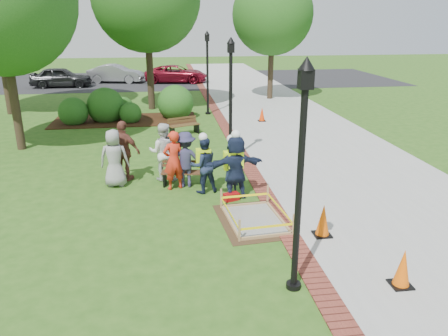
{
  "coord_description": "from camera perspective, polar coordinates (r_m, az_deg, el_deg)",
  "views": [
    {
      "loc": [
        -1.01,
        -9.82,
        4.82
      ],
      "look_at": [
        0.5,
        1.2,
        1.0
      ],
      "focal_mm": 35.0,
      "sensor_mm": 36.0,
      "label": 1
    }
  ],
  "objects": [
    {
      "name": "ground",
      "position": [
        10.98,
        -1.75,
        -7.08
      ],
      "size": [
        100.0,
        100.0,
        0.0
      ],
      "primitive_type": "plane",
      "color": "#285116",
      "rests_on": "ground"
    },
    {
      "name": "sidewalk",
      "position": [
        21.26,
        8.88,
        5.64
      ],
      "size": [
        6.0,
        60.0,
        0.02
      ],
      "primitive_type": "cube",
      "color": "#9E9E99",
      "rests_on": "ground"
    },
    {
      "name": "brick_edging",
      "position": [
        20.58,
        0.13,
        5.44
      ],
      "size": [
        0.5,
        60.0,
        0.03
      ],
      "primitive_type": "cube",
      "color": "maroon",
      "rests_on": "ground"
    },
    {
      "name": "mulch_bed",
      "position": [
        22.43,
        -12.77,
        6.12
      ],
      "size": [
        7.0,
        3.0,
        0.05
      ],
      "primitive_type": "cube",
      "color": "#381E0F",
      "rests_on": "ground"
    },
    {
      "name": "parking_lot",
      "position": [
        37.15,
        -6.28,
        11.38
      ],
      "size": [
        36.0,
        12.0,
        0.01
      ],
      "primitive_type": "cube",
      "color": "black",
      "rests_on": "ground"
    },
    {
      "name": "wet_concrete_pad",
      "position": [
        10.97,
        4.04,
        -5.8
      ],
      "size": [
        1.9,
        2.44,
        0.55
      ],
      "color": "#47331E",
      "rests_on": "ground"
    },
    {
      "name": "bench_near",
      "position": [
        13.31,
        -5.24,
        -1.28
      ],
      "size": [
        1.4,
        0.65,
        0.73
      ],
      "color": "#53331C",
      "rests_on": "ground"
    },
    {
      "name": "bench_far",
      "position": [
        19.23,
        -5.2,
        5.08
      ],
      "size": [
        1.43,
        0.94,
        0.74
      ],
      "color": "brown",
      "rests_on": "ground"
    },
    {
      "name": "cone_front",
      "position": [
        9.03,
        22.31,
        -12.1
      ],
      "size": [
        0.4,
        0.4,
        0.78
      ],
      "color": "black",
      "rests_on": "ground"
    },
    {
      "name": "cone_back",
      "position": [
        10.42,
        12.81,
        -6.76
      ],
      "size": [
        0.4,
        0.4,
        0.8
      ],
      "color": "black",
      "rests_on": "ground"
    },
    {
      "name": "cone_far",
      "position": [
        21.7,
        4.98,
        6.96
      ],
      "size": [
        0.36,
        0.36,
        0.71
      ],
      "color": "black",
      "rests_on": "ground"
    },
    {
      "name": "toolbox",
      "position": [
        12.21,
        0.96,
        -3.77
      ],
      "size": [
        0.47,
        0.36,
        0.21
      ],
      "primitive_type": "cube",
      "rotation": [
        0.0,
        0.0,
        0.35
      ],
      "color": "#9F0C0E",
      "rests_on": "ground"
    },
    {
      "name": "lamp_near",
      "position": [
        7.55,
        10.0,
        0.63
      ],
      "size": [
        0.28,
        0.28,
        4.26
      ],
      "color": "black",
      "rests_on": "ground"
    },
    {
      "name": "lamp_mid",
      "position": [
        15.17,
        0.88,
        10.08
      ],
      "size": [
        0.28,
        0.28,
        4.26
      ],
      "color": "black",
      "rests_on": "ground"
    },
    {
      "name": "lamp_far",
      "position": [
        23.05,
        -2.18,
        13.1
      ],
      "size": [
        0.28,
        0.28,
        4.26
      ],
      "color": "black",
      "rests_on": "ground"
    },
    {
      "name": "tree_right",
      "position": [
        27.78,
        6.35,
        19.33
      ],
      "size": [
        4.85,
        4.85,
        7.5
      ],
      "color": "#3D2D1E",
      "rests_on": "ground"
    },
    {
      "name": "shrub_a",
      "position": [
        22.29,
        -18.92,
        5.43
      ],
      "size": [
        1.4,
        1.4,
        1.4
      ],
      "primitive_type": "sphere",
      "color": "#194B15",
      "rests_on": "ground"
    },
    {
      "name": "shrub_b",
      "position": [
        22.52,
        -15.06,
        5.93
      ],
      "size": [
        1.79,
        1.79,
        1.79
      ],
      "primitive_type": "sphere",
      "color": "#194B15",
      "rests_on": "ground"
    },
    {
      "name": "shrub_c",
      "position": [
        21.94,
        -12.04,
        5.83
      ],
      "size": [
        1.07,
        1.07,
        1.07
      ],
      "primitive_type": "sphere",
      "color": "#194B15",
      "rests_on": "ground"
    },
    {
      "name": "shrub_d",
      "position": [
        22.58,
        -6.28,
        6.5
      ],
      "size": [
        1.81,
        1.81,
        1.81
      ],
      "primitive_type": "sphere",
      "color": "#194B15",
      "rests_on": "ground"
    },
    {
      "name": "shrub_e",
      "position": [
        23.76,
        -12.91,
        6.76
      ],
      "size": [
        1.04,
        1.04,
        1.04
      ],
      "primitive_type": "sphere",
      "color": "#194B15",
      "rests_on": "ground"
    },
    {
      "name": "casual_person_a",
      "position": [
        13.4,
        -14.13,
        1.24
      ],
      "size": [
        0.58,
        0.4,
        1.75
      ],
      "color": "gray",
      "rests_on": "ground"
    },
    {
      "name": "casual_person_b",
      "position": [
        12.85,
        -6.6,
        0.98
      ],
      "size": [
        0.66,
        0.54,
        1.77
      ],
      "color": "red",
      "rests_on": "ground"
    },
    {
      "name": "casual_person_c",
      "position": [
        13.64,
        -7.96,
        2.09
      ],
      "size": [
        0.62,
        0.43,
        1.81
      ],
      "color": "silver",
      "rests_on": "ground"
    },
    {
      "name": "casual_person_d",
      "position": [
        13.81,
        -12.94,
        2.16
      ],
      "size": [
        0.72,
        0.63,
        1.89
      ],
      "color": "brown",
      "rests_on": "ground"
    },
    {
      "name": "casual_person_e",
      "position": [
        13.02,
        -5.03,
        1.09
      ],
      "size": [
        0.57,
        0.4,
        1.68
      ],
      "color": "#2D2C4D",
      "rests_on": "ground"
    },
    {
      "name": "hivis_worker_a",
      "position": [
        12.08,
        1.52,
        0.39
      ],
      "size": [
        0.64,
        0.46,
        1.97
      ],
      "color": "#162239",
      "rests_on": "ground"
    },
    {
      "name": "hivis_worker_b",
      "position": [
        12.25,
        0.93,
        0.27
      ],
      "size": [
        0.6,
        0.62,
        1.8
      ],
      "color": "#1A2845",
      "rests_on": "ground"
    },
    {
      "name": "hivis_worker_c",
      "position": [
        12.53,
        -2.69,
        0.65
      ],
      "size": [
        0.59,
        0.45,
        1.79
      ],
      "color": "#1C284B",
      "rests_on": "ground"
    },
    {
      "name": "parked_car_a",
      "position": [
        35.02,
        -20.37,
        9.87
      ],
      "size": [
        2.14,
        4.91,
        1.6
      ],
      "primitive_type": "imported",
      "rotation": [
        0.0,
        0.0,
        1.57
      ],
      "color": "black",
      "rests_on": "ground"
    },
    {
      "name": "parked_car_b",
      "position": [
        36.31,
        -13.87,
        10.77
      ],
      "size": [
        2.86,
        4.98,
        1.53
      ],
      "primitive_type": "imported",
      "rotation": [
        0.0,
        0.0,
        1.39
      ],
      "color": "gray",
      "rests_on": "ground"
    },
    {
      "name": "parked_car_c",
      "position": [
        35.54,
        -6.2,
        11.04
      ],
      "size": [
        2.53,
        4.75,
        1.48
      ],
      "primitive_type": "imported",
      "rotation": [
        0.0,
        0.0,
        1.44
      ],
      "color": "maroon",
      "rests_on": "ground"
    }
  ]
}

